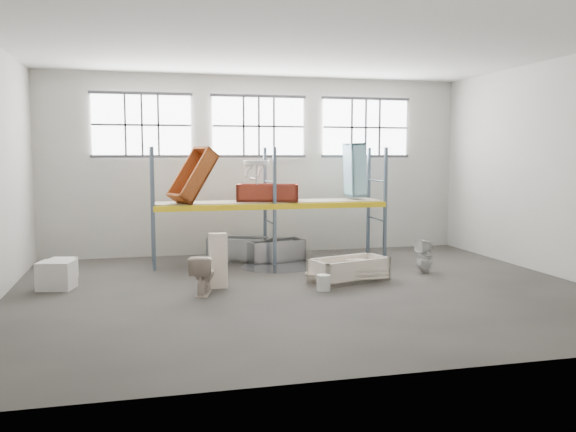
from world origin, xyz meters
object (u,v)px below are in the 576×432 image
object	(u,v)px
bathtub_beige	(349,269)
blue_tub_upright	(355,170)
steel_tub_right	(275,251)
rust_tub_flat	(268,193)
steel_tub_left	(240,249)
bucket	(324,283)
cistern_tall	(218,261)
carton_near	(57,275)
toilet_beige	(203,274)
toilet_white	(425,256)

from	to	relation	value
bathtub_beige	blue_tub_upright	world-z (taller)	blue_tub_upright
steel_tub_right	rust_tub_flat	bearing A→B (deg)	-163.44
steel_tub_left	bucket	size ratio (longest dim) A/B	4.99
cistern_tall	rust_tub_flat	xyz separation A→B (m)	(1.68, 2.80, 1.24)
steel_tub_left	carton_near	bearing A→B (deg)	-149.20
bathtub_beige	rust_tub_flat	world-z (taller)	rust_tub_flat
cistern_tall	rust_tub_flat	size ratio (longest dim) A/B	0.74
bathtub_beige	blue_tub_upright	size ratio (longest dim) A/B	1.20
toilet_beige	bucket	world-z (taller)	toilet_beige
steel_tub_right	toilet_beige	bearing A→B (deg)	-123.63
bathtub_beige	bucket	xyz separation A→B (m)	(-0.84, -0.81, -0.09)
toilet_white	carton_near	distance (m)	8.30
bathtub_beige	steel_tub_left	xyz separation A→B (m)	(-1.92, 3.25, 0.05)
steel_tub_right	rust_tub_flat	size ratio (longest dim) A/B	0.96
cistern_tall	blue_tub_upright	distance (m)	5.43
toilet_white	steel_tub_right	world-z (taller)	toilet_white
steel_tub_left	steel_tub_right	size ratio (longest dim) A/B	1.08
cistern_tall	bucket	xyz separation A→B (m)	(2.08, -0.81, -0.42)
rust_tub_flat	carton_near	size ratio (longest dim) A/B	2.30
bucket	carton_near	bearing A→B (deg)	164.62
toilet_beige	steel_tub_right	world-z (taller)	toilet_beige
blue_tub_upright	bucket	bearing A→B (deg)	-118.33
steel_tub_left	rust_tub_flat	xyz separation A→B (m)	(0.67, -0.45, 1.52)
toilet_white	bucket	xyz separation A→B (m)	(-2.90, -1.23, -0.25)
bucket	bathtub_beige	bearing A→B (deg)	43.97
toilet_beige	steel_tub_left	world-z (taller)	toilet_beige
bathtub_beige	steel_tub_right	world-z (taller)	steel_tub_right
blue_tub_upright	steel_tub_left	bearing A→B (deg)	175.62
steel_tub_left	steel_tub_right	distance (m)	0.94
toilet_white	carton_near	bearing A→B (deg)	-101.28
toilet_beige	blue_tub_upright	distance (m)	6.07
toilet_white	bucket	size ratio (longest dim) A/B	2.50
bathtub_beige	toilet_beige	world-z (taller)	toilet_beige
rust_tub_flat	carton_near	xyz separation A→B (m)	(-4.99, -2.12, -1.53)
rust_tub_flat	bucket	xyz separation A→B (m)	(0.40, -3.61, -1.65)
bathtub_beige	steel_tub_right	size ratio (longest dim) A/B	1.14
bathtub_beige	carton_near	bearing A→B (deg)	156.77
toilet_white	bucket	bearing A→B (deg)	-76.57
rust_tub_flat	toilet_beige	bearing A→B (deg)	-121.81
toilet_beige	cistern_tall	size ratio (longest dim) A/B	0.70
blue_tub_upright	steel_tub_right	bearing A→B (deg)	-176.14
steel_tub_left	bucket	bearing A→B (deg)	-75.14
toilet_white	bathtub_beige	bearing A→B (deg)	-88.05
blue_tub_upright	bucket	size ratio (longest dim) A/B	4.38
toilet_beige	carton_near	world-z (taller)	toilet_beige
bathtub_beige	carton_near	distance (m)	6.27
blue_tub_upright	bucket	world-z (taller)	blue_tub_upright
toilet_white	blue_tub_upright	world-z (taller)	blue_tub_upright
toilet_beige	rust_tub_flat	distance (m)	4.16
cistern_tall	steel_tub_left	distance (m)	3.41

